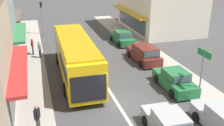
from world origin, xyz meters
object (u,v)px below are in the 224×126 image
at_px(city_bus, 76,55).
at_px(traffic_light_downstreet, 42,13).
at_px(pedestrian_browsing_midblock, 40,48).
at_px(parked_sedan_kerb_front, 224,122).
at_px(parked_wagon_kerb_third, 144,54).
at_px(directional_road_sign, 203,62).
at_px(parked_sedan_kerb_second, 175,80).
at_px(pedestrian_far_walker, 37,117).
at_px(parked_sedan_kerb_rear, 122,38).
at_px(pedestrian_with_handbag_near, 32,45).

height_order(city_bus, traffic_light_downstreet, traffic_light_downstreet).
relative_size(traffic_light_downstreet, pedestrian_browsing_midblock, 2.58).
distance_m(parked_sedan_kerb_front, parked_wagon_kerb_third, 11.32).
relative_size(city_bus, pedestrian_browsing_midblock, 6.69).
bearing_deg(pedestrian_browsing_midblock, parked_wagon_kerb_third, -20.74).
relative_size(parked_sedan_kerb_front, directional_road_sign, 1.17).
relative_size(parked_sedan_kerb_front, parked_wagon_kerb_third, 0.93).
bearing_deg(parked_wagon_kerb_third, parked_sedan_kerb_front, -90.57).
bearing_deg(pedestrian_browsing_midblock, parked_sedan_kerb_second, -45.19).
bearing_deg(pedestrian_browsing_midblock, parked_sedan_kerb_front, -58.22).
bearing_deg(parked_sedan_kerb_second, pedestrian_far_walker, -164.95).
xyz_separation_m(parked_sedan_kerb_front, parked_sedan_kerb_rear, (0.05, 17.35, 0.00)).
height_order(parked_sedan_kerb_second, parked_wagon_kerb_third, parked_wagon_kerb_third).
relative_size(parked_wagon_kerb_third, pedestrian_far_walker, 2.79).
height_order(city_bus, parked_sedan_kerb_front, city_bus).
bearing_deg(pedestrian_browsing_midblock, pedestrian_with_handbag_near, 118.52).
distance_m(parked_sedan_kerb_front, traffic_light_downstreet, 25.16).
bearing_deg(pedestrian_far_walker, parked_sedan_kerb_front, -16.14).
xyz_separation_m(traffic_light_downstreet, pedestrian_far_walker, (-1.43, -20.77, -1.79)).
distance_m(pedestrian_with_handbag_near, pedestrian_browsing_midblock, 1.34).
height_order(traffic_light_downstreet, pedestrian_with_handbag_near, traffic_light_downstreet).
bearing_deg(parked_sedan_kerb_rear, pedestrian_with_handbag_near, -172.35).
bearing_deg(pedestrian_far_walker, traffic_light_downstreet, 86.05).
xyz_separation_m(parked_sedan_kerb_second, pedestrian_far_walker, (-9.91, -2.66, 0.40)).
bearing_deg(parked_sedan_kerb_front, parked_wagon_kerb_third, 89.43).
relative_size(parked_sedan_kerb_rear, pedestrian_with_handbag_near, 2.60).
height_order(parked_sedan_kerb_front, parked_sedan_kerb_rear, same).
xyz_separation_m(parked_sedan_kerb_second, parked_wagon_kerb_third, (0.04, 5.80, 0.08)).
xyz_separation_m(parked_sedan_kerb_second, traffic_light_downstreet, (-8.48, 18.10, 2.19)).
height_order(pedestrian_browsing_midblock, pedestrian_far_walker, same).
relative_size(parked_sedan_kerb_second, parked_sedan_kerb_rear, 1.00).
bearing_deg(pedestrian_far_walker, parked_sedan_kerb_second, 15.05).
bearing_deg(pedestrian_browsing_midblock, traffic_light_downstreet, 84.86).
xyz_separation_m(parked_sedan_kerb_rear, pedestrian_browsing_midblock, (-9.24, -2.51, 0.40)).
bearing_deg(city_bus, traffic_light_downstreet, 97.65).
height_order(directional_road_sign, pedestrian_far_walker, directional_road_sign).
height_order(parked_sedan_kerb_front, pedestrian_far_walker, pedestrian_far_walker).
bearing_deg(parked_sedan_kerb_rear, traffic_light_downstreet, 143.45).
bearing_deg(directional_road_sign, parked_sedan_kerb_second, 115.53).
height_order(parked_wagon_kerb_third, pedestrian_far_walker, pedestrian_far_walker).
height_order(parked_sedan_kerb_second, pedestrian_with_handbag_near, pedestrian_with_handbag_near).
xyz_separation_m(pedestrian_with_handbag_near, pedestrian_far_walker, (-0.00, -13.17, -0.00)).
bearing_deg(pedestrian_far_walker, parked_wagon_kerb_third, 40.39).
bearing_deg(pedestrian_with_handbag_near, parked_sedan_kerb_rear, 7.65).
xyz_separation_m(parked_sedan_kerb_front, pedestrian_with_handbag_near, (-9.84, 16.02, 0.40)).
relative_size(directional_road_sign, pedestrian_with_handbag_near, 2.21).
bearing_deg(directional_road_sign, pedestrian_with_handbag_near, 131.16).
relative_size(traffic_light_downstreet, pedestrian_far_walker, 2.58).
height_order(parked_wagon_kerb_third, directional_road_sign, directional_road_sign).
xyz_separation_m(city_bus, pedestrian_with_handbag_near, (-3.30, 6.30, -0.81)).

